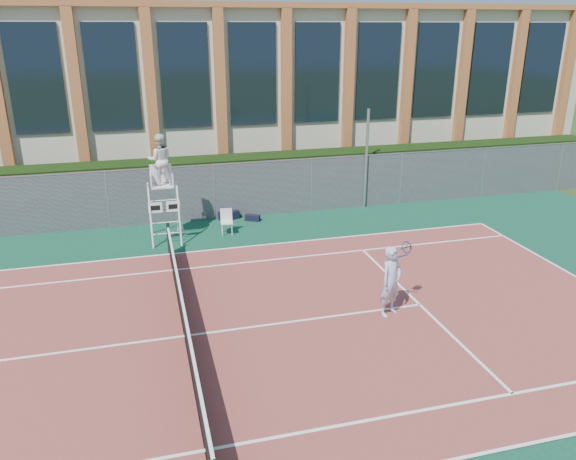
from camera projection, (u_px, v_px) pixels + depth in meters
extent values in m
plane|color=#233814|center=(185.00, 337.00, 13.89)|extent=(120.00, 120.00, 0.00)
cube|color=#0D3C2A|center=(182.00, 318.00, 14.80)|extent=(36.00, 20.00, 0.01)
cube|color=brown|center=(185.00, 336.00, 13.89)|extent=(23.77, 10.97, 0.02)
cylinder|color=black|center=(169.00, 238.00, 18.78)|extent=(0.10, 0.10, 1.10)
cube|color=black|center=(184.00, 321.00, 13.73)|extent=(0.03, 11.00, 0.86)
cube|color=white|center=(183.00, 304.00, 13.58)|extent=(0.06, 11.20, 0.07)
cube|color=black|center=(161.00, 188.00, 22.59)|extent=(40.00, 1.40, 2.20)
cube|color=beige|center=(148.00, 93.00, 28.85)|extent=(44.00, 10.00, 8.00)
cube|color=#A85D30|center=(141.00, 7.00, 27.44)|extent=(45.00, 10.60, 0.25)
cylinder|color=#9EA0A5|center=(366.00, 159.00, 23.10)|extent=(0.12, 0.12, 4.14)
cylinder|color=white|center=(151.00, 219.00, 19.28)|extent=(0.06, 0.58, 2.10)
cylinder|color=white|center=(179.00, 216.00, 19.52)|extent=(0.06, 0.58, 2.10)
cylinder|color=white|center=(150.00, 209.00, 20.26)|extent=(0.06, 0.58, 2.10)
cylinder|color=white|center=(177.00, 207.00, 20.50)|extent=(0.06, 0.58, 2.10)
cube|color=white|center=(162.00, 186.00, 19.55)|extent=(0.75, 0.65, 0.06)
cube|color=white|center=(161.00, 173.00, 19.69)|extent=(0.75, 0.05, 0.65)
cube|color=white|center=(155.00, 208.00, 19.31)|extent=(0.47, 0.03, 0.37)
cube|color=white|center=(173.00, 206.00, 19.45)|extent=(0.47, 0.03, 0.37)
imported|color=white|center=(160.00, 160.00, 19.28)|extent=(0.87, 0.69, 1.78)
cube|color=silver|center=(227.00, 223.00, 20.56)|extent=(0.48, 0.48, 0.04)
cube|color=silver|center=(226.00, 214.00, 20.66)|extent=(0.43, 0.09, 0.46)
cylinder|color=silver|center=(222.00, 230.00, 20.45)|extent=(0.03, 0.03, 0.43)
cylinder|color=silver|center=(232.00, 230.00, 20.50)|extent=(0.03, 0.03, 0.43)
cylinder|color=silver|center=(222.00, 227.00, 20.78)|extent=(0.03, 0.03, 0.43)
cylinder|color=silver|center=(231.00, 227.00, 20.83)|extent=(0.03, 0.03, 0.43)
cube|color=black|center=(229.00, 215.00, 22.24)|extent=(0.84, 0.52, 0.34)
cube|color=black|center=(253.00, 218.00, 22.11)|extent=(0.63, 0.50, 0.23)
imported|color=#ACB4CE|center=(391.00, 281.00, 14.63)|extent=(0.83, 0.71, 1.91)
torus|color=navy|center=(407.00, 247.00, 14.71)|extent=(0.38, 0.30, 0.30)
sphere|color=#CCE533|center=(407.00, 246.00, 14.91)|extent=(0.07, 0.07, 0.07)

